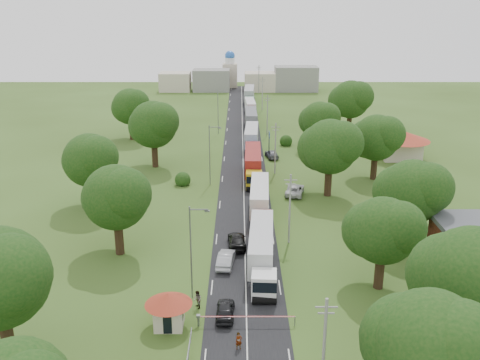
{
  "coord_description": "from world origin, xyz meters",
  "views": [
    {
      "loc": [
        -0.65,
        -67.88,
        28.97
      ],
      "look_at": [
        -0.6,
        8.64,
        3.0
      ],
      "focal_mm": 40.0,
      "sensor_mm": 36.0,
      "label": 1
    }
  ],
  "objects_px": {
    "boom_barrier": "(232,318)",
    "guard_booth": "(169,306)",
    "truck_0": "(262,250)",
    "car_lane_mid": "(226,259)",
    "car_lane_front": "(225,310)",
    "info_sign": "(269,137)",
    "pedestrian_near": "(239,341)"
  },
  "relations": [
    {
      "from": "guard_booth",
      "to": "car_lane_front",
      "type": "bearing_deg",
      "value": 16.19
    },
    {
      "from": "boom_barrier",
      "to": "pedestrian_near",
      "type": "xyz_separation_m",
      "value": [
        0.63,
        -3.5,
        -0.08
      ]
    },
    {
      "from": "boom_barrier",
      "to": "truck_0",
      "type": "xyz_separation_m",
      "value": [
        3.16,
        11.31,
        1.36
      ]
    },
    {
      "from": "truck_0",
      "to": "car_lane_mid",
      "type": "xyz_separation_m",
      "value": [
        -4.03,
        0.69,
        -1.45
      ]
    },
    {
      "from": "guard_booth",
      "to": "pedestrian_near",
      "type": "distance_m",
      "value": 7.48
    },
    {
      "from": "info_sign",
      "to": "pedestrian_near",
      "type": "height_order",
      "value": "info_sign"
    },
    {
      "from": "car_lane_mid",
      "to": "pedestrian_near",
      "type": "bearing_deg",
      "value": 101.78
    },
    {
      "from": "boom_barrier",
      "to": "truck_0",
      "type": "height_order",
      "value": "truck_0"
    },
    {
      "from": "boom_barrier",
      "to": "info_sign",
      "type": "distance_m",
      "value": 60.39
    },
    {
      "from": "guard_booth",
      "to": "truck_0",
      "type": "relative_size",
      "value": 0.29
    },
    {
      "from": "car_lane_mid",
      "to": "info_sign",
      "type": "bearing_deg",
      "value": -92.53
    },
    {
      "from": "truck_0",
      "to": "car_lane_front",
      "type": "height_order",
      "value": "truck_0"
    },
    {
      "from": "info_sign",
      "to": "car_lane_front",
      "type": "relative_size",
      "value": 0.95
    },
    {
      "from": "car_lane_front",
      "to": "pedestrian_near",
      "type": "height_order",
      "value": "pedestrian_near"
    },
    {
      "from": "info_sign",
      "to": "truck_0",
      "type": "bearing_deg",
      "value": -93.99
    },
    {
      "from": "boom_barrier",
      "to": "car_lane_mid",
      "type": "height_order",
      "value": "car_lane_mid"
    },
    {
      "from": "truck_0",
      "to": "car_lane_front",
      "type": "bearing_deg",
      "value": -111.35
    },
    {
      "from": "guard_booth",
      "to": "pedestrian_near",
      "type": "height_order",
      "value": "guard_booth"
    },
    {
      "from": "truck_0",
      "to": "car_lane_mid",
      "type": "bearing_deg",
      "value": 170.36
    },
    {
      "from": "boom_barrier",
      "to": "info_sign",
      "type": "relative_size",
      "value": 2.25
    },
    {
      "from": "guard_booth",
      "to": "boom_barrier",
      "type": "bearing_deg",
      "value": 0.01
    },
    {
      "from": "truck_0",
      "to": "pedestrian_near",
      "type": "xyz_separation_m",
      "value": [
        -2.54,
        -14.81,
        -1.44
      ]
    },
    {
      "from": "info_sign",
      "to": "truck_0",
      "type": "height_order",
      "value": "truck_0"
    },
    {
      "from": "boom_barrier",
      "to": "car_lane_front",
      "type": "height_order",
      "value": "car_lane_front"
    },
    {
      "from": "truck_0",
      "to": "info_sign",
      "type": "bearing_deg",
      "value": 86.01
    },
    {
      "from": "boom_barrier",
      "to": "guard_booth",
      "type": "xyz_separation_m",
      "value": [
        -5.84,
        -0.0,
        1.27
      ]
    },
    {
      "from": "guard_booth",
      "to": "car_lane_mid",
      "type": "xyz_separation_m",
      "value": [
        4.97,
        12.0,
        -1.36
      ]
    },
    {
      "from": "truck_0",
      "to": "boom_barrier",
      "type": "bearing_deg",
      "value": -105.62
    },
    {
      "from": "guard_booth",
      "to": "car_lane_front",
      "type": "height_order",
      "value": "guard_booth"
    },
    {
      "from": "car_lane_mid",
      "to": "guard_booth",
      "type": "bearing_deg",
      "value": 73.76
    },
    {
      "from": "boom_barrier",
      "to": "car_lane_front",
      "type": "xyz_separation_m",
      "value": [
        -0.67,
        1.5,
        -0.16
      ]
    },
    {
      "from": "info_sign",
      "to": "pedestrian_near",
      "type": "bearing_deg",
      "value": -95.34
    }
  ]
}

